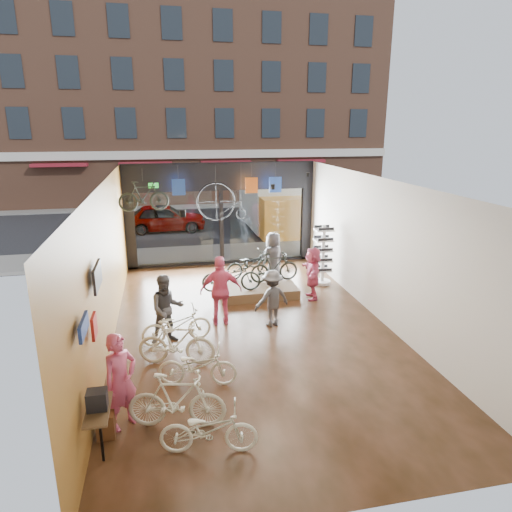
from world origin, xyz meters
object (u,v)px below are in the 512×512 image
object	(u,v)px
customer_2	(221,291)
penny_farthing	(224,203)
hung_bike	(144,196)
street_car	(164,218)
floor_bike_3	(176,343)
customer_1	(167,309)
display_platform	(256,288)
floor_bike_2	(197,366)
customer_0	(121,381)
customer_4	(273,259)
display_bike_right	(250,264)
box_truck	(275,202)
customer_5	(313,273)
floor_bike_0	(209,430)
display_bike_left	(231,276)
sunglasses_rack	(323,255)
floor_bike_1	(177,400)
display_bike_mid	(274,267)
floor_bike_4	(177,325)
customer_3	(272,298)

from	to	relation	value
customer_2	penny_farthing	distance (m)	4.80
hung_bike	penny_farthing	bearing A→B (deg)	-78.29
street_car	floor_bike_3	size ratio (longest dim) A/B	2.36
customer_1	hung_bike	bearing A→B (deg)	86.12
street_car	display_platform	size ratio (longest dim) A/B	1.68
floor_bike_2	customer_0	world-z (taller)	customer_0
customer_0	customer_4	world-z (taller)	customer_4
display_bike_right	customer_0	bearing A→B (deg)	135.52
box_truck	customer_5	size ratio (longest dim) A/B	4.51
floor_bike_2	customer_4	bearing A→B (deg)	-14.82
hung_bike	floor_bike_0	bearing A→B (deg)	-177.05
floor_bike_0	customer_4	bearing A→B (deg)	-11.24
display_platform	penny_farthing	bearing A→B (deg)	104.86
floor_bike_0	floor_bike_3	xyz separation A→B (m)	(-0.39, 2.97, 0.10)
display_bike_left	display_bike_right	size ratio (longest dim) A/B	1.05
penny_farthing	floor_bike_2	bearing A→B (deg)	-102.30
customer_0	sunglasses_rack	xyz separation A→B (m)	(5.95, 6.40, 0.11)
customer_1	customer_5	bearing A→B (deg)	14.68
floor_bike_3	customer_2	bearing A→B (deg)	-18.36
customer_4	hung_bike	xyz separation A→B (m)	(-4.04, 0.90, 2.05)
display_bike_right	customer_5	distance (m)	2.22
customer_5	box_truck	bearing A→B (deg)	-177.17
floor_bike_2	display_bike_right	xyz separation A→B (m)	(2.17, 5.64, 0.32)
floor_bike_0	hung_bike	size ratio (longest dim) A/B	1.00
customer_1	customer_4	bearing A→B (deg)	34.84
floor_bike_1	floor_bike_3	xyz separation A→B (m)	(0.08, 2.21, -0.00)
display_bike_left	penny_farthing	xyz separation A→B (m)	(0.22, 2.87, 1.74)
display_bike_mid	customer_4	xyz separation A→B (m)	(0.11, 0.61, 0.10)
floor_bike_2	display_platform	bearing A→B (deg)	-11.45
box_truck	display_bike_right	xyz separation A→B (m)	(-2.79, -7.73, -0.69)
display_platform	customer_5	world-z (taller)	customer_5
display_bike_mid	floor_bike_3	bearing A→B (deg)	136.54
display_bike_left	floor_bike_4	bearing A→B (deg)	149.08
floor_bike_2	display_bike_right	distance (m)	6.05
floor_bike_0	floor_bike_4	bearing A→B (deg)	14.68
display_bike_right	floor_bike_4	bearing A→B (deg)	128.92
display_bike_mid	customer_5	xyz separation A→B (m)	(0.97, -0.89, 0.02)
floor_bike_2	customer_3	xyz separation A→B (m)	(2.16, 2.49, 0.34)
floor_bike_4	customer_4	distance (m)	4.95
customer_0	customer_3	xyz separation A→B (m)	(3.54, 3.53, -0.11)
customer_4	hung_bike	distance (m)	4.62
floor_bike_0	display_bike_right	world-z (taller)	display_bike_right
display_platform	customer_1	bearing A→B (deg)	-134.09
sunglasses_rack	customer_2	bearing A→B (deg)	-150.70
display_platform	penny_farthing	distance (m)	3.40
floor_bike_2	hung_bike	distance (m)	7.11
box_truck	display_bike_right	bearing A→B (deg)	-109.83
box_truck	floor_bike_2	xyz separation A→B (m)	(-4.96, -13.37, -1.00)
display_bike_left	customer_2	world-z (taller)	customer_2
penny_farthing	hung_bike	size ratio (longest dim) A/B	1.06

